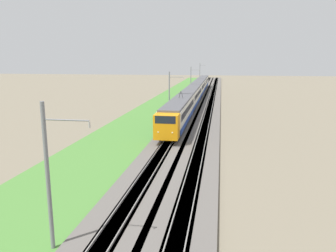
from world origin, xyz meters
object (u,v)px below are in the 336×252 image
passenger_train (195,91)px  catenary_mast_near (49,177)px  catenary_mast_mid (170,94)px  catenary_mast_far (191,80)px  catenary_mast_distant (200,73)px

passenger_train → catenary_mast_near: (-64.69, 2.56, 1.72)m
catenary_mast_near → catenary_mast_mid: size_ratio=1.01×
catenary_mast_near → catenary_mast_far: size_ratio=1.02×
catenary_mast_mid → catenary_mast_far: catenary_mast_mid is taller
passenger_train → catenary_mast_far: size_ratio=11.08×
catenary_mast_mid → catenary_mast_distant: catenary_mast_distant is taller
passenger_train → catenary_mast_mid: (-24.23, 2.56, 1.68)m
catenary_mast_distant → passenger_train: bearing=-177.4°
catenary_mast_far → catenary_mast_distant: catenary_mast_distant is taller
passenger_train → catenary_mast_mid: 24.42m
catenary_mast_near → catenary_mast_mid: catenary_mast_near is taller
catenary_mast_far → catenary_mast_distant: size_ratio=0.93×
passenger_train → catenary_mast_distant: bearing=-177.4°
catenary_mast_mid → catenary_mast_far: (40.46, -0.00, -0.05)m
catenary_mast_far → catenary_mast_distant: (40.46, 0.00, 0.29)m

